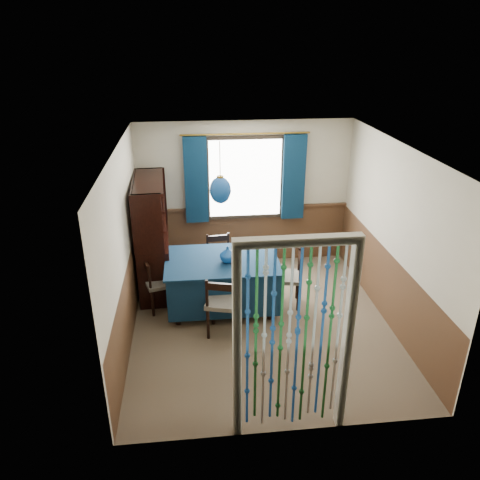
{
  "coord_description": "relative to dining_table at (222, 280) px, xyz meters",
  "views": [
    {
      "loc": [
        -0.91,
        -5.55,
        3.8
      ],
      "look_at": [
        -0.26,
        0.39,
        1.12
      ],
      "focal_mm": 35.0,
      "sensor_mm": 36.0,
      "label": 1
    }
  ],
  "objects": [
    {
      "name": "wainscot_right",
      "position": [
        2.3,
        -0.48,
        0.05
      ],
      "size": [
        0.0,
        4.0,
        4.0
      ],
      "primitive_type": "plane",
      "rotation": [
        1.57,
        0.0,
        -1.57
      ],
      "color": "#472D1B",
      "rests_on": "ground"
    },
    {
      "name": "chair_left",
      "position": [
        -0.95,
        0.04,
        -0.01
      ],
      "size": [
        0.49,
        0.5,
        0.82
      ],
      "rotation": [
        0.0,
        0.0,
        -1.28
      ],
      "color": "black",
      "rests_on": "floor"
    },
    {
      "name": "chair_near",
      "position": [
        -0.04,
        -0.69,
        0.02
      ],
      "size": [
        0.54,
        0.52,
        0.9
      ],
      "rotation": [
        0.0,
        0.0,
        -0.26
      ],
      "color": "black",
      "rests_on": "floor"
    },
    {
      "name": "pendant_lamp",
      "position": [
        0.0,
        -0.0,
        1.39
      ],
      "size": [
        0.3,
        0.3,
        0.85
      ],
      "color": "olive",
      "rests_on": "ceiling"
    },
    {
      "name": "wainscot_back",
      "position": [
        0.51,
        1.5,
        0.05
      ],
      "size": [
        3.6,
        0.0,
        3.6
      ],
      "primitive_type": "plane",
      "rotation": [
        1.57,
        0.0,
        0.0
      ],
      "color": "#472D1B",
      "rests_on": "ground"
    },
    {
      "name": "wainscot_front",
      "position": [
        0.51,
        -2.47,
        0.05
      ],
      "size": [
        3.6,
        0.0,
        3.6
      ],
      "primitive_type": "plane",
      "rotation": [
        -1.57,
        0.0,
        0.0
      ],
      "color": "#472D1B",
      "rests_on": "ground"
    },
    {
      "name": "chair_right",
      "position": [
        1.0,
        -0.04,
        0.0
      ],
      "size": [
        0.47,
        0.49,
        0.86
      ],
      "rotation": [
        0.0,
        0.0,
        1.4
      ],
      "color": "black",
      "rests_on": "floor"
    },
    {
      "name": "chair_far",
      "position": [
        0.01,
        0.67,
        -0.0
      ],
      "size": [
        0.45,
        0.43,
        0.84
      ],
      "rotation": [
        0.0,
        0.0,
        3.23
      ],
      "color": "black",
      "rests_on": "floor"
    },
    {
      "name": "wall_back",
      "position": [
        0.51,
        1.52,
        0.8
      ],
      "size": [
        3.6,
        0.0,
        3.6
      ],
      "primitive_type": "plane",
      "rotation": [
        1.57,
        0.0,
        0.0
      ],
      "color": "#B8AE97",
      "rests_on": "ground"
    },
    {
      "name": "vase_sideboard",
      "position": [
        -0.97,
        1.08,
        0.54
      ],
      "size": [
        0.21,
        0.21,
        0.19
      ],
      "primitive_type": "imported",
      "rotation": [
        0.0,
        0.0,
        -0.14
      ],
      "color": "beige",
      "rests_on": "sideboard"
    },
    {
      "name": "wall_front",
      "position": [
        0.51,
        -2.48,
        0.8
      ],
      "size": [
        3.6,
        0.0,
        3.6
      ],
      "primitive_type": "plane",
      "rotation": [
        -1.57,
        0.0,
        0.0
      ],
      "color": "#B8AE97",
      "rests_on": "ground"
    },
    {
      "name": "wall_left",
      "position": [
        -1.29,
        -0.48,
        0.8
      ],
      "size": [
        0.0,
        4.0,
        4.0
      ],
      "primitive_type": "plane",
      "rotation": [
        1.57,
        0.0,
        1.57
      ],
      "color": "#B8AE97",
      "rests_on": "ground"
    },
    {
      "name": "doorway",
      "position": [
        0.51,
        -2.42,
        0.6
      ],
      "size": [
        1.16,
        0.12,
        2.18
      ],
      "primitive_type": null,
      "color": "silver",
      "rests_on": "ground"
    },
    {
      "name": "ceiling",
      "position": [
        0.51,
        -0.48,
        2.05
      ],
      "size": [
        4.0,
        4.0,
        0.0
      ],
      "primitive_type": "plane",
      "rotation": [
        3.14,
        0.0,
        0.0
      ],
      "color": "silver",
      "rests_on": "ground"
    },
    {
      "name": "window",
      "position": [
        0.51,
        1.47,
        1.1
      ],
      "size": [
        1.32,
        0.12,
        1.42
      ],
      "primitive_type": "cube",
      "color": "black",
      "rests_on": "wall_back"
    },
    {
      "name": "floor",
      "position": [
        0.51,
        -0.48,
        -0.45
      ],
      "size": [
        4.0,
        4.0,
        0.0
      ],
      "primitive_type": "plane",
      "color": "brown",
      "rests_on": "ground"
    },
    {
      "name": "dining_table",
      "position": [
        0.0,
        0.0,
        0.0
      ],
      "size": [
        1.64,
        1.14,
        0.79
      ],
      "rotation": [
        0.0,
        0.0,
        -0.01
      ],
      "color": "#0A2138",
      "rests_on": "floor"
    },
    {
      "name": "wall_right",
      "position": [
        2.31,
        -0.48,
        0.8
      ],
      "size": [
        0.0,
        4.0,
        4.0
      ],
      "primitive_type": "plane",
      "rotation": [
        1.57,
        0.0,
        -1.57
      ],
      "color": "#B8AE97",
      "rests_on": "ground"
    },
    {
      "name": "wainscot_left",
      "position": [
        -1.27,
        -0.48,
        0.05
      ],
      "size": [
        0.0,
        4.0,
        4.0
      ],
      "primitive_type": "plane",
      "rotation": [
        1.57,
        0.0,
        1.57
      ],
      "color": "#472D1B",
      "rests_on": "ground"
    },
    {
      "name": "sideboard",
      "position": [
        -1.03,
        0.72,
        0.16
      ],
      "size": [
        0.54,
        1.39,
        1.8
      ],
      "rotation": [
        0.0,
        0.0,
        0.05
      ],
      "color": "black",
      "rests_on": "floor"
    },
    {
      "name": "vase_table",
      "position": [
        0.08,
        -0.08,
        0.44
      ],
      "size": [
        0.24,
        0.24,
        0.22
      ],
      "primitive_type": "imported",
      "rotation": [
        0.0,
        0.0,
        -0.18
      ],
      "color": "navy",
      "rests_on": "dining_table"
    },
    {
      "name": "bowl_shelf",
      "position": [
        -0.97,
        0.48,
        0.8
      ],
      "size": [
        0.27,
        0.27,
        0.06
      ],
      "primitive_type": "imported",
      "rotation": [
        0.0,
        0.0,
        0.13
      ],
      "color": "beige",
      "rests_on": "sideboard"
    }
  ]
}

